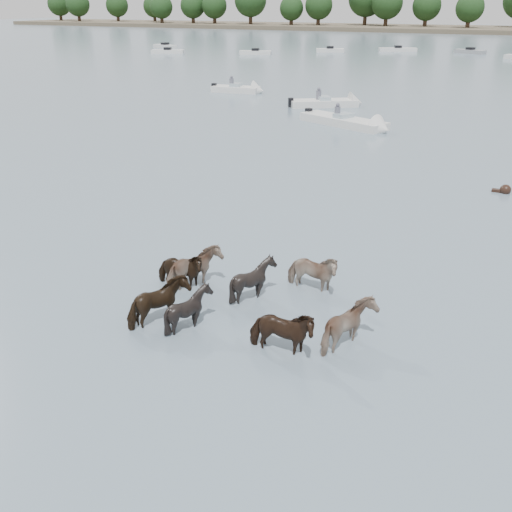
% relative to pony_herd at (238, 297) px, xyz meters
% --- Properties ---
extents(ground, '(400.00, 400.00, 0.00)m').
position_rel_pony_herd_xyz_m(ground, '(-0.40, 0.73, -0.44)').
color(ground, '#4D616F').
rests_on(ground, ground).
extents(shoreline, '(160.00, 30.00, 1.00)m').
position_rel_pony_herd_xyz_m(shoreline, '(-70.40, 150.73, 0.06)').
color(shoreline, '#4C4233').
rests_on(shoreline, ground).
extents(pony_herd, '(6.27, 4.14, 1.29)m').
position_rel_pony_herd_xyz_m(pony_herd, '(0.00, 0.00, 0.00)').
color(pony_herd, black).
rests_on(pony_herd, ground).
extents(swimming_pony, '(0.72, 0.44, 0.44)m').
position_rel_pony_herd_xyz_m(swimming_pony, '(5.23, 13.09, -0.34)').
color(swimming_pony, black).
rests_on(swimming_pony, ground).
extents(motorboat_a, '(5.31, 4.21, 1.92)m').
position_rel_pony_herd_xyz_m(motorboat_a, '(-7.36, 29.81, -0.22)').
color(motorboat_a, silver).
rests_on(motorboat_a, ground).
extents(motorboat_b, '(6.45, 3.99, 1.92)m').
position_rel_pony_herd_xyz_m(motorboat_b, '(-3.90, 23.08, -0.22)').
color(motorboat_b, silver).
rests_on(motorboat_b, ground).
extents(motorboat_f, '(4.65, 2.15, 1.92)m').
position_rel_pony_herd_xyz_m(motorboat_f, '(-16.26, 33.08, -0.21)').
color(motorboat_f, silver).
rests_on(motorboat_f, ground).
extents(distant_flotilla, '(105.54, 26.59, 0.93)m').
position_rel_pony_herd_xyz_m(distant_flotilla, '(1.42, 72.17, -0.18)').
color(distant_flotilla, silver).
rests_on(distant_flotilla, ground).
extents(treeline, '(149.60, 20.01, 12.37)m').
position_rel_pony_herd_xyz_m(treeline, '(-64.86, 149.14, 5.87)').
color(treeline, '#382619').
rests_on(treeline, ground).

